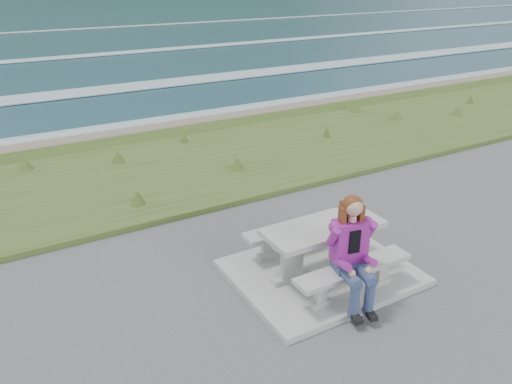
% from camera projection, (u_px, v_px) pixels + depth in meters
% --- Properties ---
extents(concrete_slab, '(2.60, 2.10, 0.10)m').
position_uv_depth(concrete_slab, '(321.00, 272.00, 7.52)').
color(concrete_slab, '#9D9D98').
rests_on(concrete_slab, ground).
extents(picnic_table, '(1.80, 0.75, 0.75)m').
position_uv_depth(picnic_table, '(323.00, 236.00, 7.26)').
color(picnic_table, '#9D9D98').
rests_on(picnic_table, concrete_slab).
extents(bench_landward, '(1.80, 0.35, 0.45)m').
position_uv_depth(bench_landward, '(353.00, 273.00, 6.80)').
color(bench_landward, '#9D9D98').
rests_on(bench_landward, concrete_slab).
extents(bench_seaward, '(1.80, 0.35, 0.45)m').
position_uv_depth(bench_seaward, '(296.00, 230.00, 7.91)').
color(bench_seaward, '#9D9D98').
rests_on(bench_seaward, concrete_slab).
extents(grass_verge, '(160.00, 4.50, 0.22)m').
position_uv_depth(grass_verge, '(191.00, 169.00, 11.50)').
color(grass_verge, '#2F511E').
rests_on(grass_verge, ground).
extents(shore_drop, '(160.00, 0.80, 2.20)m').
position_uv_depth(shore_drop, '(150.00, 135.00, 13.80)').
color(shore_drop, '#6C5E51').
rests_on(shore_drop, ground).
extents(ocean, '(1600.00, 1600.00, 0.09)m').
position_uv_depth(ocean, '(54.00, 83.00, 28.13)').
color(ocean, '#1F4558').
rests_on(ocean, ground).
extents(seated_woman, '(0.59, 0.85, 1.52)m').
position_uv_depth(seated_woman, '(353.00, 267.00, 6.54)').
color(seated_woman, navy).
rests_on(seated_woman, concrete_slab).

